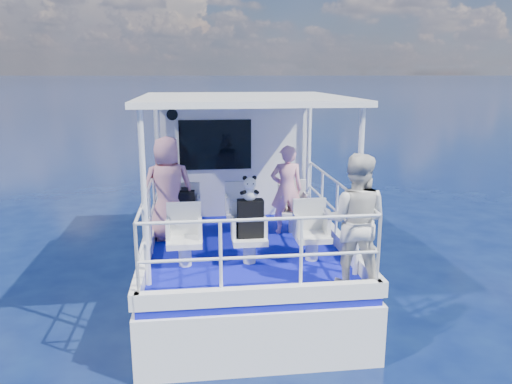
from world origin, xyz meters
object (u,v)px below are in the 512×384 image
(passenger_port_fwd, at_px, (168,188))
(backpack_center, at_px, (250,218))
(passenger_stbd_aft, at_px, (355,221))
(panda, at_px, (250,188))

(passenger_port_fwd, xyz_separation_m, backpack_center, (1.18, -1.20, -0.19))
(passenger_port_fwd, distance_m, backpack_center, 1.69)
(passenger_port_fwd, height_order, backpack_center, passenger_port_fwd)
(passenger_port_fwd, height_order, passenger_stbd_aft, passenger_stbd_aft)
(passenger_port_fwd, xyz_separation_m, panda, (1.16, -1.23, 0.25))
(passenger_stbd_aft, distance_m, panda, 1.52)
(passenger_stbd_aft, height_order, backpack_center, passenger_stbd_aft)
(passenger_port_fwd, relative_size, backpack_center, 3.13)
(passenger_port_fwd, xyz_separation_m, passenger_stbd_aft, (2.37, -2.12, 0.01))
(passenger_port_fwd, height_order, panda, passenger_port_fwd)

